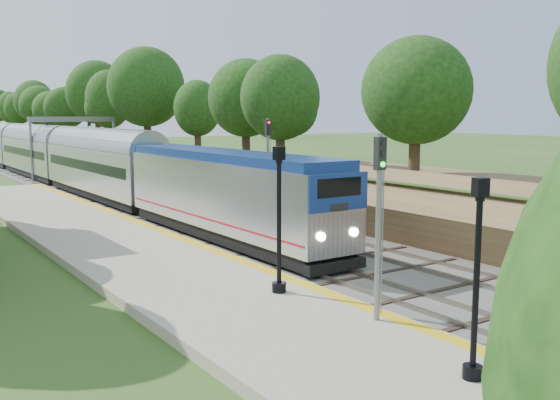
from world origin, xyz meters
TOP-DOWN VIEW (x-y plane):
  - trackbed at (2.00, 60.00)m, footprint 9.50×170.00m
  - platform at (-5.20, 16.00)m, footprint 6.40×68.00m
  - yellow_stripe at (-2.35, 16.00)m, footprint 0.55×68.00m
  - embankment at (10.35, 60.00)m, footprint 10.64×170.00m
  - signal_gantry at (2.47, 54.99)m, footprint 8.40×0.38m
  - train at (0.00, 59.45)m, footprint 2.93×97.62m
  - lamppost_mid at (-3.94, 2.03)m, footprint 0.46×0.46m
  - lamppost_far at (-3.64, 10.37)m, footprint 0.49×0.49m
  - signal_platform at (-2.90, 6.34)m, footprint 0.32×0.26m
  - signal_farside at (6.20, 26.08)m, footprint 0.33×0.26m

SIDE VIEW (x-z plane):
  - trackbed at x=2.00m, z-range -0.07..0.21m
  - platform at x=-5.20m, z-range 0.00..0.38m
  - yellow_stripe at x=-2.35m, z-range 0.38..0.39m
  - embankment at x=10.35m, z-range -3.89..7.80m
  - train at x=0.00m, z-range 0.07..4.38m
  - lamppost_mid at x=-3.94m, z-range 0.13..4.77m
  - lamppost_far at x=-3.64m, z-range 0.11..5.08m
  - signal_platform at x=-2.90m, z-range 1.01..6.50m
  - signal_farside at x=6.20m, z-range 0.79..6.86m
  - signal_gantry at x=2.47m, z-range 1.72..7.92m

